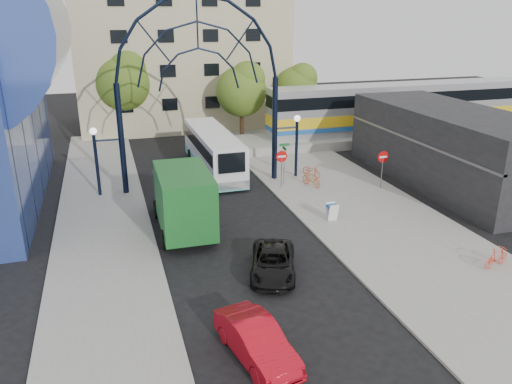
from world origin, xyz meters
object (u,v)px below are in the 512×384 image
object	(u,v)px
street_name_sign	(284,155)
bike_near_a	(312,170)
sandwich_board	(332,210)
do_not_enter_sign	(383,161)
city_bus	(213,151)
tree_north_b	(124,80)
bike_near_b	(311,179)
stop_sign	(282,160)
black_suv	(273,262)
train_car	(403,107)
red_sedan	(256,341)
gateway_arch	(198,54)
green_truck	(182,198)
tree_north_c	(298,86)
bike_far_b	(497,257)
tree_north_a	(243,88)

from	to	relation	value
street_name_sign	bike_near_a	distance (m)	3.08
sandwich_board	bike_near_a	distance (m)	7.93
sandwich_board	do_not_enter_sign	bearing A→B (deg)	36.68
street_name_sign	city_bus	xyz separation A→B (m)	(-3.77, 4.65, -0.60)
tree_north_b	bike_near_b	bearing A→B (deg)	-59.74
do_not_enter_sign	stop_sign	bearing A→B (deg)	162.12
city_bus	black_suv	bearing A→B (deg)	-93.30
train_car	red_sedan	xyz separation A→B (m)	(-21.77, -25.80, -2.24)
gateway_arch	black_suv	size ratio (longest dim) A/B	3.31
street_name_sign	green_truck	size ratio (longest dim) A/B	0.40
black_suv	red_sedan	size ratio (longest dim) A/B	1.03
stop_sign	bike_near_b	distance (m)	2.44
do_not_enter_sign	city_bus	xyz separation A→B (m)	(-9.57, 7.25, -0.45)
tree_north_c	bike_far_b	bearing A→B (deg)	-93.43
gateway_arch	red_sedan	world-z (taller)	gateway_arch
gateway_arch	tree_north_b	size ratio (longest dim) A/B	1.70
tree_north_b	train_car	bearing A→B (deg)	-18.36
gateway_arch	sandwich_board	xyz separation A→B (m)	(5.60, -8.02, -7.81)
bike_near_b	bike_far_b	size ratio (longest dim) A/B	1.07
do_not_enter_sign	tree_north_b	world-z (taller)	tree_north_b
stop_sign	black_suv	size ratio (longest dim) A/B	0.61
do_not_enter_sign	bike_far_b	size ratio (longest dim) A/B	1.61
do_not_enter_sign	black_suv	distance (m)	13.54
bike_near_a	tree_north_a	bearing A→B (deg)	73.79
tree_north_c	bike_far_b	world-z (taller)	tree_north_c
bike_near_a	bike_far_b	world-z (taller)	bike_far_b
green_truck	black_suv	size ratio (longest dim) A/B	1.70
green_truck	red_sedan	size ratio (longest dim) A/B	1.74
red_sedan	bike_near_b	world-z (taller)	red_sedan
sandwich_board	green_truck	size ratio (longest dim) A/B	0.14
train_car	do_not_enter_sign	bearing A→B (deg)	-126.87
city_bus	bike_near_a	xyz separation A→B (m)	(6.21, -3.62, -0.97)
train_car	tree_north_c	bearing A→B (deg)	143.04
bike_far_b	sandwich_board	bearing A→B (deg)	21.03
sandwich_board	black_suv	world-z (taller)	black_suv
tree_north_b	black_suv	xyz separation A→B (m)	(4.49, -28.49, -4.69)
do_not_enter_sign	city_bus	size ratio (longest dim) A/B	0.23
street_name_sign	bike_near_a	xyz separation A→B (m)	(2.44, 1.04, -1.57)
tree_north_a	green_truck	xyz separation A→B (m)	(-8.51, -18.45, -2.85)
green_truck	sandwich_board	bearing A→B (deg)	-9.65
tree_north_b	tree_north_c	xyz separation A→B (m)	(16.00, -2.00, -0.99)
train_car	green_truck	size ratio (longest dim) A/B	3.58
gateway_arch	stop_sign	xyz separation A→B (m)	(4.80, -2.00, -6.56)
black_suv	bike_far_b	bearing A→B (deg)	5.14
bike_near_a	city_bus	bearing A→B (deg)	126.54
do_not_enter_sign	sandwich_board	xyz separation A→B (m)	(-5.40, -4.02, -1.23)
tree_north_a	bike_near_a	bearing A→B (deg)	-82.96
street_name_sign	red_sedan	world-z (taller)	street_name_sign
stop_sign	street_name_sign	distance (m)	0.74
stop_sign	tree_north_c	xyz separation A→B (m)	(7.32, 15.93, 2.28)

